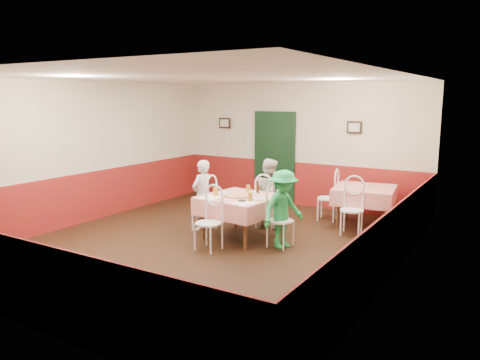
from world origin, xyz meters
The scene contains 39 objects.
floor centered at (0.00, 0.00, 0.00)m, with size 7.00×7.00×0.00m, color black.
ceiling centered at (0.00, 0.00, 2.80)m, with size 7.00×7.00×0.00m, color white.
back_wall centered at (0.00, 3.50, 1.40)m, with size 6.00×0.10×2.80m, color beige.
front_wall centered at (0.00, -3.50, 1.40)m, with size 6.00×0.10×2.80m, color beige.
left_wall centered at (-3.00, 0.00, 1.40)m, with size 0.10×7.00×2.80m, color beige.
right_wall centered at (3.00, 0.00, 1.40)m, with size 0.10×7.00×2.80m, color beige.
wainscot_back centered at (0.00, 3.48, 0.50)m, with size 6.00×0.03×1.00m, color maroon.
wainscot_front centered at (0.00, -3.48, 0.50)m, with size 6.00×0.03×1.00m, color maroon.
wainscot_left centered at (-2.98, 0.00, 0.50)m, with size 0.03×7.00×1.00m, color maroon.
wainscot_right centered at (2.98, 0.00, 0.50)m, with size 0.03×7.00×1.00m, color maroon.
door centered at (-0.60, 3.45, 1.05)m, with size 0.96×0.06×2.10m, color black.
picture_left centered at (-2.00, 3.45, 1.85)m, with size 0.32×0.03×0.26m, color black.
picture_right centered at (1.30, 3.45, 1.85)m, with size 0.32×0.03×0.26m, color black.
thermostat centered at (-1.90, 3.45, 1.50)m, with size 0.10×0.03×0.10m, color white.
main_table centered at (0.22, 0.54, 0.38)m, with size 1.22×1.22×0.77m, color red.
second_table centered at (1.85, 2.54, 0.38)m, with size 1.12×1.12×0.77m, color red.
chair_left centered at (-0.62, 0.63, 0.45)m, with size 0.42×0.42×0.90m, color white, non-canonical shape.
chair_right centered at (1.07, 0.45, 0.45)m, with size 0.42×0.42×0.90m, color white, non-canonical shape.
chair_far centered at (0.31, 1.38, 0.45)m, with size 0.42×0.42×0.90m, color white, non-canonical shape.
chair_near centered at (0.14, -0.31, 0.45)m, with size 0.42×0.42×0.90m, color white, non-canonical shape.
chair_second_a centered at (1.10, 2.54, 0.45)m, with size 0.42×0.42×0.90m, color white, non-canonical shape.
chair_second_b centered at (1.85, 1.79, 0.45)m, with size 0.42×0.42×0.90m, color white, non-canonical shape.
pizza centered at (0.20, 0.50, 0.78)m, with size 0.45×0.45×0.03m, color #B74723.
plate_left centered at (-0.16, 0.57, 0.77)m, with size 0.25×0.25×0.01m, color white.
plate_right centered at (0.63, 0.50, 0.77)m, with size 0.25×0.25×0.01m, color white.
plate_far centered at (0.28, 0.97, 0.77)m, with size 0.25×0.25×0.01m, color white.
glass_a centered at (-0.17, 0.35, 0.84)m, with size 0.08×0.08×0.15m, color #BF7219.
glass_b centered at (0.59, 0.28, 0.83)m, with size 0.08×0.08×0.15m, color #BF7219.
glass_c centered at (0.15, 0.96, 0.82)m, with size 0.07×0.07×0.13m, color #BF7219.
beer_bottle centered at (0.37, 0.92, 0.86)m, with size 0.06×0.06×0.21m, color #381C0A.
shaker_a centered at (-0.26, 0.15, 0.81)m, with size 0.04×0.04×0.09m, color silver.
shaker_b centered at (-0.19, 0.12, 0.81)m, with size 0.04×0.04×0.09m, color silver.
shaker_c centered at (-0.27, 0.21, 0.81)m, with size 0.04×0.04×0.09m, color #B23319.
menu_left centered at (-0.16, 0.17, 0.76)m, with size 0.30×0.40×0.00m, color white.
menu_right centered at (0.58, 0.13, 0.76)m, with size 0.30×0.40×0.00m, color white.
wallet centered at (0.47, 0.21, 0.77)m, with size 0.11×0.09×0.02m, color black.
diner_left centered at (-0.67, 0.63, 0.66)m, with size 0.48×0.32×1.33m, color gray.
diner_far centered at (0.32, 1.43, 0.67)m, with size 0.65×0.51×1.34m, color gray.
diner_right centered at (1.12, 0.44, 0.66)m, with size 0.85×0.49×1.31m, color gray.
Camera 1 is at (4.43, -6.34, 2.47)m, focal length 35.00 mm.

